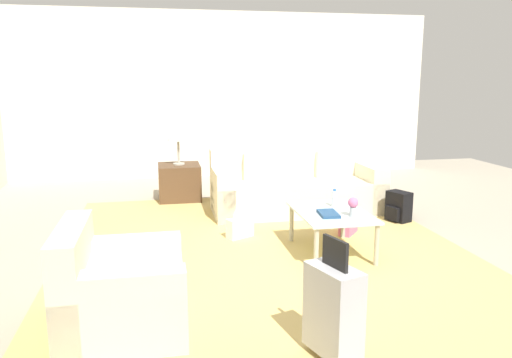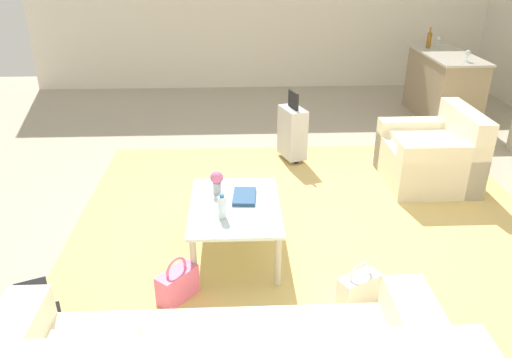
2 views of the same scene
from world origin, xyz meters
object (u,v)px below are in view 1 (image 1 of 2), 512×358
at_px(coffee_table_book, 328,214).
at_px(handbag_white, 240,227).
at_px(water_bottle, 334,198).
at_px(couch, 295,190).
at_px(handbag_pink, 348,224).
at_px(armchair, 115,293).
at_px(side_table, 179,182).
at_px(suitcase_silver, 333,309).
at_px(flower_vase, 353,205).
at_px(backpack_black, 398,207).
at_px(table_lamp, 178,136).
at_px(coffee_table, 332,217).

bearing_deg(coffee_table_book, handbag_white, 48.75).
height_order(water_bottle, handbag_white, water_bottle).
distance_m(couch, handbag_pink, 1.26).
distance_m(armchair, side_table, 4.15).
height_order(couch, suitcase_silver, couch).
relative_size(suitcase_silver, handbag_white, 2.37).
bearing_deg(flower_vase, armchair, 114.99).
bearing_deg(handbag_pink, backpack_black, -64.73).
relative_size(couch, suitcase_silver, 2.80).
distance_m(coffee_table_book, side_table, 3.25).
bearing_deg(backpack_black, side_table, 57.12).
bearing_deg(couch, table_lamp, 57.83).
xyz_separation_m(side_table, handbag_pink, (-2.21, -1.93, -0.15)).
bearing_deg(armchair, suitcase_silver, -115.50).
height_order(side_table, table_lamp, table_lamp).
relative_size(couch, backpack_black, 5.94).
bearing_deg(side_table, backpack_black, -122.88).
distance_m(coffee_table, backpack_black, 1.64).
relative_size(table_lamp, backpack_black, 1.40).
relative_size(handbag_white, handbag_pink, 1.00).
bearing_deg(armchair, coffee_table_book, -60.52).
bearing_deg(handbag_pink, suitcase_silver, 156.36).
bearing_deg(armchair, table_lamp, -9.25).
relative_size(side_table, suitcase_silver, 0.75).
height_order(flower_vase, handbag_pink, flower_vase).
distance_m(armchair, backpack_black, 4.15).
bearing_deg(water_bottle, coffee_table_book, 150.64).
relative_size(water_bottle, handbag_white, 0.57).
distance_m(water_bottle, suitcase_silver, 2.35).
bearing_deg(handbag_white, handbag_pink, -95.19).
bearing_deg(handbag_white, suitcase_silver, -176.07).
bearing_deg(suitcase_silver, side_table, 9.46).
bearing_deg(coffee_table, armchair, 120.96).
xyz_separation_m(coffee_table, handbag_white, (0.71, 0.89, -0.27)).
xyz_separation_m(couch, table_lamp, (1.01, 1.60, 0.69)).
bearing_deg(armchair, couch, -36.24).
bearing_deg(backpack_black, handbag_white, 97.44).
height_order(armchair, handbag_white, armchair).
bearing_deg(coffee_table, water_bottle, -26.57).
height_order(water_bottle, handbag_pink, water_bottle).
relative_size(suitcase_silver, backpack_black, 2.12).
bearing_deg(side_table, handbag_pink, -138.79).
distance_m(coffee_table, water_bottle, 0.27).
distance_m(armchair, handbag_white, 2.39).
bearing_deg(flower_vase, backpack_black, -43.17).
bearing_deg(handbag_white, flower_vase, -131.95).
xyz_separation_m(table_lamp, backpack_black, (-1.80, -2.79, -0.81)).
distance_m(coffee_table, flower_vase, 0.32).
bearing_deg(suitcase_silver, armchair, 64.50).
distance_m(water_bottle, handbag_white, 1.19).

